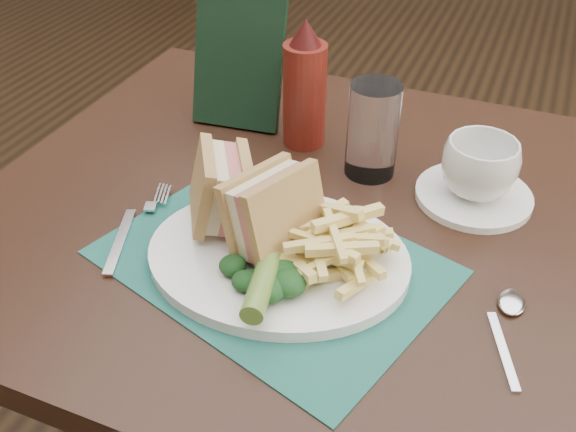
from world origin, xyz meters
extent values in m
plane|color=black|center=(0.00, 0.00, 0.00)|extent=(7.00, 7.00, 0.00)
cube|color=#1C5A51|center=(-0.02, -0.62, 0.75)|extent=(0.44, 0.37, 0.00)
cylinder|color=#53772D|center=(-0.01, -0.68, 0.79)|extent=(0.05, 0.12, 0.03)
cylinder|color=white|center=(0.17, -0.41, 0.76)|extent=(0.17, 0.17, 0.01)
imported|color=white|center=(0.17, -0.41, 0.80)|extent=(0.12, 0.12, 0.08)
cylinder|color=white|center=(0.02, -0.40, 0.81)|extent=(0.07, 0.07, 0.13)
cube|color=black|center=(-0.20, -0.32, 0.86)|extent=(0.14, 0.09, 0.21)
camera|label=1|loc=(0.20, -1.12, 1.24)|focal=40.00mm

